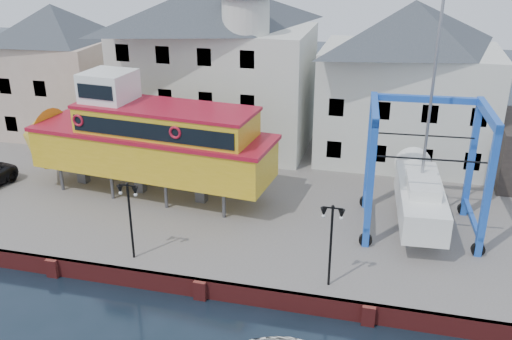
# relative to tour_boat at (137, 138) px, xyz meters

# --- Properties ---
(ground) EXTENTS (140.00, 140.00, 0.00)m
(ground) POSITION_rel_tour_boat_xyz_m (7.03, -8.68, -4.61)
(ground) COLOR #15222D
(ground) RESTS_ON ground
(hardstanding) EXTENTS (44.00, 22.00, 1.00)m
(hardstanding) POSITION_rel_tour_boat_xyz_m (7.03, 2.32, -4.11)
(hardstanding) COLOR #665E58
(hardstanding) RESTS_ON ground
(quay_wall) EXTENTS (44.00, 0.47, 1.00)m
(quay_wall) POSITION_rel_tour_boat_xyz_m (7.03, -8.58, -4.11)
(quay_wall) COLOR maroon
(quay_wall) RESTS_ON ground
(building_pink) EXTENTS (8.00, 7.00, 10.30)m
(building_pink) POSITION_rel_tour_boat_xyz_m (-10.97, 9.31, 1.54)
(building_pink) COLOR tan
(building_pink) RESTS_ON hardstanding
(building_white_main) EXTENTS (14.00, 8.30, 14.00)m
(building_white_main) POSITION_rel_tour_boat_xyz_m (2.16, 9.71, 2.73)
(building_white_main) COLOR silver
(building_white_main) RESTS_ON hardstanding
(building_white_right) EXTENTS (12.00, 8.00, 11.20)m
(building_white_right) POSITION_rel_tour_boat_xyz_m (16.03, 10.31, 1.99)
(building_white_right) COLOR silver
(building_white_right) RESTS_ON hardstanding
(lamp_post_left) EXTENTS (1.12, 0.32, 4.20)m
(lamp_post_left) POSITION_rel_tour_boat_xyz_m (3.03, -7.48, -0.44)
(lamp_post_left) COLOR black
(lamp_post_left) RESTS_ON hardstanding
(lamp_post_right) EXTENTS (1.12, 0.32, 4.20)m
(lamp_post_right) POSITION_rel_tour_boat_xyz_m (13.03, -7.48, -0.44)
(lamp_post_right) COLOR black
(lamp_post_right) RESTS_ON hardstanding
(tour_boat) EXTENTS (17.91, 5.92, 7.65)m
(tour_boat) POSITION_rel_tour_boat_xyz_m (0.00, 0.00, 0.00)
(tour_boat) COLOR #59595E
(tour_boat) RESTS_ON hardstanding
(travel_lift) EXTENTS (6.74, 9.22, 13.71)m
(travel_lift) POSITION_rel_tour_boat_xyz_m (17.07, -0.04, -1.32)
(travel_lift) COLOR blue
(travel_lift) RESTS_ON hardstanding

